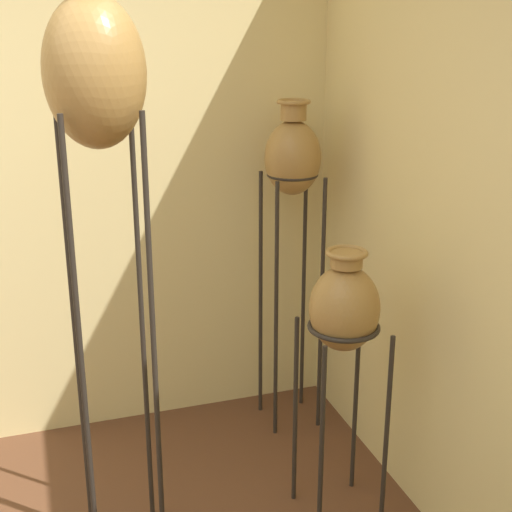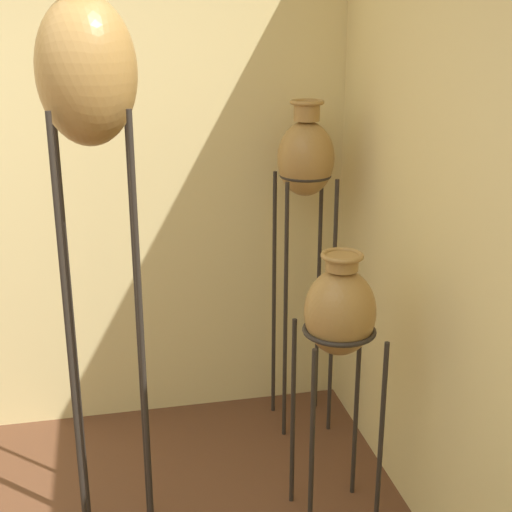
# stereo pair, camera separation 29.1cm
# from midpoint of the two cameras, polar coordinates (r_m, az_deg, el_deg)

# --- Properties ---
(vase_stand_tall) EXTENTS (0.33, 0.33, 2.20)m
(vase_stand_tall) POSITION_cam_midpoint_polar(r_m,az_deg,el_deg) (2.46, -16.15, 13.10)
(vase_stand_tall) COLOR #28231E
(vase_stand_tall) RESTS_ON ground_plane
(vase_stand_medium) EXTENTS (0.27, 0.27, 1.67)m
(vase_stand_medium) POSITION_cam_midpoint_polar(r_m,az_deg,el_deg) (3.40, 0.49, 7.16)
(vase_stand_medium) COLOR #28231E
(vase_stand_medium) RESTS_ON ground_plane
(vase_stand_short) EXTENTS (0.30, 0.30, 1.19)m
(vase_stand_short) POSITION_cam_midpoint_polar(r_m,az_deg,el_deg) (2.80, 4.13, -4.59)
(vase_stand_short) COLOR #28231E
(vase_stand_short) RESTS_ON ground_plane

